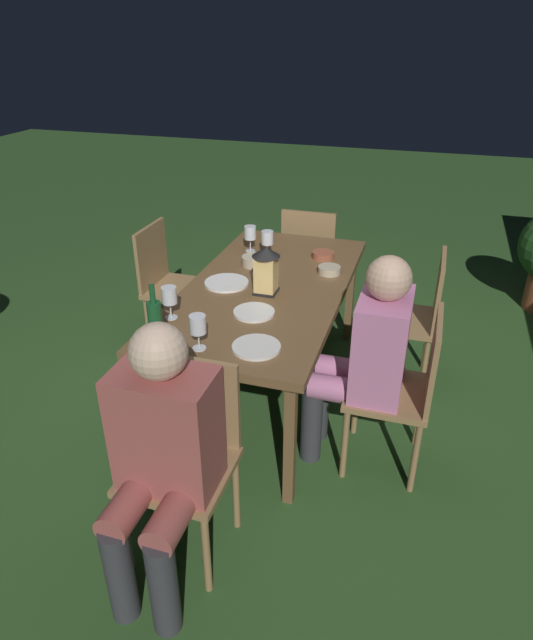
{
  "coord_description": "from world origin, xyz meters",
  "views": [
    {
      "loc": [
        2.71,
        0.84,
        2.04
      ],
      "look_at": [
        0.0,
        0.0,
        0.52
      ],
      "focal_mm": 30.79,
      "sensor_mm": 36.0,
      "label": 1
    }
  ],
  "objects": [
    {
      "name": "chair_head_far",
      "position": [
        1.14,
        0.0,
        0.49
      ],
      "size": [
        0.4,
        0.42,
        0.87
      ],
      "color": "#937047",
      "rests_on": "ground"
    },
    {
      "name": "wine_glass_b",
      "position": [
        0.75,
        -0.09,
        0.86
      ],
      "size": [
        0.08,
        0.08,
        0.17
      ],
      "color": "silver",
      "rests_on": "dining_table"
    },
    {
      "name": "person_in_rust",
      "position": [
        1.33,
        0.0,
        0.64
      ],
      "size": [
        0.48,
        0.38,
        1.15
      ],
      "color": "#9E4C47",
      "rests_on": "ground"
    },
    {
      "name": "person_in_pink",
      "position": [
        0.4,
        0.63,
        0.64
      ],
      "size": [
        0.38,
        0.47,
        1.15
      ],
      "color": "#C675A3",
      "rests_on": "ground"
    },
    {
      "name": "bowl_olives",
      "position": [
        -0.27,
        -0.16,
        0.77
      ],
      "size": [
        0.15,
        0.15,
        0.06
      ],
      "color": "#BCAD8E",
      "rests_on": "dining_table"
    },
    {
      "name": "plate_c",
      "position": [
        0.05,
        -0.22,
        0.75
      ],
      "size": [
        0.25,
        0.25,
        0.01
      ],
      "primitive_type": "cylinder",
      "color": "white",
      "rests_on": "dining_table"
    },
    {
      "name": "lantern_centerpiece",
      "position": [
        0.09,
        0.02,
        0.89
      ],
      "size": [
        0.15,
        0.15,
        0.27
      ],
      "color": "black",
      "rests_on": "dining_table"
    },
    {
      "name": "ground_plane",
      "position": [
        0.0,
        0.0,
        0.0
      ],
      "size": [
        16.0,
        16.0,
        0.0
      ],
      "primitive_type": "plane",
      "color": "#2D5123"
    },
    {
      "name": "dining_table",
      "position": [
        0.0,
        0.0,
        0.68
      ],
      "size": [
        1.78,
        0.87,
        0.74
      ],
      "color": "brown",
      "rests_on": "ground"
    },
    {
      "name": "wine_glass_a",
      "position": [
        -0.49,
        -0.26,
        0.86
      ],
      "size": [
        0.08,
        0.08,
        0.17
      ],
      "color": "silver",
      "rests_on": "dining_table"
    },
    {
      "name": "wine_glass_c",
      "position": [
        0.51,
        -0.35,
        0.86
      ],
      "size": [
        0.08,
        0.08,
        0.17
      ],
      "color": "silver",
      "rests_on": "dining_table"
    },
    {
      "name": "green_bottle_on_table",
      "position": [
        0.74,
        -0.3,
        0.85
      ],
      "size": [
        0.07,
        0.07,
        0.29
      ],
      "color": "#195128",
      "rests_on": "dining_table"
    },
    {
      "name": "chair_side_left_a",
      "position": [
        -0.4,
        -0.83,
        0.49
      ],
      "size": [
        0.42,
        0.4,
        0.87
      ],
      "color": "#937047",
      "rests_on": "ground"
    },
    {
      "name": "chair_head_near",
      "position": [
        -1.14,
        0.0,
        0.49
      ],
      "size": [
        0.4,
        0.42,
        0.87
      ],
      "color": "#937047",
      "rests_on": "ground"
    },
    {
      "name": "wine_glass_d",
      "position": [
        -0.43,
        -0.13,
        0.86
      ],
      "size": [
        0.08,
        0.08,
        0.17
      ],
      "color": "silver",
      "rests_on": "dining_table"
    },
    {
      "name": "bowl_bread",
      "position": [
        -0.28,
        0.3,
        0.76
      ],
      "size": [
        0.13,
        0.13,
        0.04
      ],
      "color": "#BCAD8E",
      "rests_on": "dining_table"
    },
    {
      "name": "bowl_salad",
      "position": [
        -0.51,
        0.22,
        0.76
      ],
      "size": [
        0.14,
        0.14,
        0.04
      ],
      "color": "#9E5138",
      "rests_on": "dining_table"
    },
    {
      "name": "chair_side_right_a",
      "position": [
        -0.4,
        0.83,
        0.49
      ],
      "size": [
        0.42,
        0.4,
        0.87
      ],
      "color": "#937047",
      "rests_on": "ground"
    },
    {
      "name": "plate_b",
      "position": [
        0.35,
        0.04,
        0.75
      ],
      "size": [
        0.21,
        0.21,
        0.01
      ],
      "primitive_type": "cylinder",
      "color": "white",
      "rests_on": "dining_table"
    },
    {
      "name": "plate_a",
      "position": [
        0.67,
        0.16,
        0.75
      ],
      "size": [
        0.23,
        0.23,
        0.01
      ],
      "primitive_type": "cylinder",
      "color": "silver",
      "rests_on": "dining_table"
    },
    {
      "name": "chair_side_right_b",
      "position": [
        0.4,
        0.83,
        0.49
      ],
      "size": [
        0.42,
        0.4,
        0.87
      ],
      "color": "#937047",
      "rests_on": "ground"
    }
  ]
}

